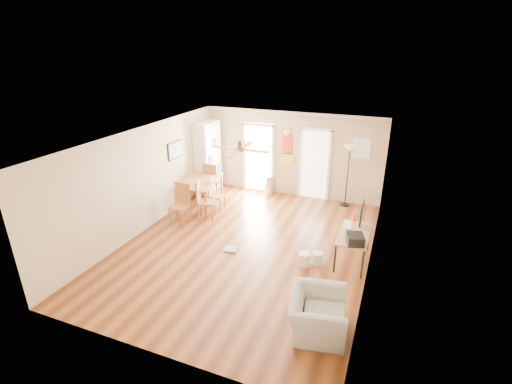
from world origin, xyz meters
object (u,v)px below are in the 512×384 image
at_px(dining_chair_near, 179,205).
at_px(wastebasket_b, 317,258).
at_px(bookshelf, 208,158).
at_px(printer, 355,239).
at_px(dining_chair_right_b, 206,200).
at_px(armchair, 318,314).
at_px(dining_table, 200,193).
at_px(wastebasket_a, 304,259).
at_px(trash_can, 270,185).
at_px(torchiere_lamp, 347,176).
at_px(computer_desk, 353,247).
at_px(dining_chair_far, 213,179).
at_px(dining_chair_right_a, 217,194).

xyz_separation_m(dining_chair_near, wastebasket_b, (3.82, -0.59, -0.40)).
height_order(bookshelf, printer, bookshelf).
distance_m(dining_chair_right_b, armchair, 4.87).
xyz_separation_m(bookshelf, dining_table, (0.36, -1.19, -0.71)).
xyz_separation_m(dining_table, wastebasket_a, (3.61, -1.93, -0.26)).
bearing_deg(trash_can, armchair, -62.91).
xyz_separation_m(bookshelf, wastebasket_b, (4.22, -2.95, -0.98)).
bearing_deg(torchiere_lamp, computer_desk, -78.36).
relative_size(dining_chair_right_b, torchiere_lamp, 0.59).
bearing_deg(dining_table, bookshelf, 106.75).
distance_m(printer, armchair, 2.01).
bearing_deg(trash_can, wastebasket_b, -55.68).
bearing_deg(printer, trash_can, 114.42).
xyz_separation_m(dining_chair_near, dining_chair_far, (-0.06, 2.00, 0.01)).
distance_m(computer_desk, wastebasket_a, 1.11).
xyz_separation_m(printer, wastebasket_b, (-0.74, 0.04, -0.64)).
height_order(dining_chair_right_a, wastebasket_b, dining_chair_right_a).
height_order(dining_table, dining_chair_right_b, dining_chair_right_b).
bearing_deg(dining_table, wastebasket_b, -24.48).
bearing_deg(dining_table, wastebasket_a, -28.16).
bearing_deg(trash_can, dining_table, -134.14).
xyz_separation_m(dining_chair_far, torchiere_lamp, (3.93, 0.78, 0.36)).
relative_size(bookshelf, wastebasket_a, 7.50).
relative_size(dining_table, torchiere_lamp, 0.89).
xyz_separation_m(bookshelf, torchiere_lamp, (4.28, 0.42, -0.20)).
height_order(trash_can, wastebasket_a, trash_can).
xyz_separation_m(dining_chair_right_a, trash_can, (1.01, 1.61, -0.14)).
bearing_deg(armchair, torchiere_lamp, -5.59).
bearing_deg(trash_can, dining_chair_near, -118.62).
relative_size(dining_chair_far, trash_can, 1.77).
bearing_deg(printer, computer_desk, 81.28).
bearing_deg(dining_chair_right_b, bookshelf, 7.46).
distance_m(printer, wastebasket_b, 0.98).
height_order(computer_desk, wastebasket_b, computer_desk).
bearing_deg(dining_chair_far, dining_chair_near, 88.55).
height_order(trash_can, wastebasket_b, trash_can).
relative_size(dining_chair_right_a, dining_chair_right_b, 0.85).
bearing_deg(wastebasket_a, dining_chair_far, 142.64).
height_order(dining_table, torchiere_lamp, torchiere_lamp).
bearing_deg(printer, dining_table, 141.36).
height_order(bookshelf, dining_chair_right_b, bookshelf).
xyz_separation_m(dining_chair_near, wastebasket_a, (3.56, -0.76, -0.38)).
bearing_deg(trash_can, computer_desk, -44.97).
bearing_deg(dining_table, dining_chair_right_a, -0.41).
relative_size(dining_chair_right_b, armchair, 1.03).
bearing_deg(dining_table, trash_can, 45.86).
distance_m(dining_chair_right_b, wastebasket_a, 3.34).
bearing_deg(dining_chair_far, printer, 147.20).
height_order(dining_chair_far, computer_desk, dining_chair_far).
xyz_separation_m(dining_chair_right_b, dining_chair_far, (-0.56, 1.48, 0.01)).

